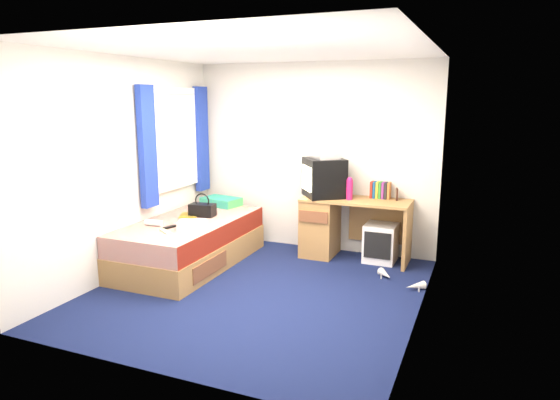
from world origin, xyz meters
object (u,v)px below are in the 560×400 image
at_px(vcr, 325,155).
at_px(aerosol_can, 344,190).
at_px(handbag, 202,209).
at_px(pillow, 221,202).
at_px(desk, 334,224).
at_px(bed, 191,242).
at_px(picture_frame, 397,194).
at_px(white_heels, 400,280).
at_px(pink_water_bottle, 350,190).
at_px(towel, 192,225).
at_px(storage_cube, 381,243).
at_px(colour_swatch_fan, 165,231).
at_px(water_bottle, 154,223).
at_px(remote_control, 170,227).
at_px(crt_tv, 324,178).
at_px(magazine, 189,215).

relative_size(vcr, aerosol_can, 2.13).
distance_m(vcr, handbag, 1.63).
xyz_separation_m(pillow, desk, (1.54, 0.11, -0.19)).
distance_m(bed, desk, 1.77).
bearing_deg(picture_frame, white_heels, -88.98).
bearing_deg(pink_water_bottle, towel, -138.57).
bearing_deg(white_heels, bed, -172.84).
relative_size(storage_cube, picture_frame, 3.31).
height_order(aerosol_can, colour_swatch_fan, aerosol_can).
distance_m(bed, water_bottle, 0.54).
bearing_deg(pink_water_bottle, white_heels, -39.17).
bearing_deg(handbag, remote_control, -99.90).
bearing_deg(water_bottle, pillow, 82.08).
bearing_deg(pink_water_bottle, vcr, 168.42).
height_order(aerosol_can, white_heels, aerosol_can).
height_order(crt_tv, picture_frame, crt_tv).
xyz_separation_m(desk, storage_cube, (0.59, 0.01, -0.17)).
relative_size(bed, storage_cube, 4.32).
relative_size(desk, crt_tv, 2.01).
height_order(storage_cube, aerosol_can, aerosol_can).
xyz_separation_m(pink_water_bottle, colour_swatch_fan, (-1.63, -1.45, -0.33)).
height_order(pillow, storage_cube, pillow).
xyz_separation_m(storage_cube, vcr, (-0.73, -0.00, 1.03)).
distance_m(picture_frame, towel, 2.45).
relative_size(crt_tv, magazine, 2.31).
distance_m(bed, pink_water_bottle, 2.00).
relative_size(bed, white_heels, 3.53).
bearing_deg(magazine, picture_frame, 21.26).
height_order(storage_cube, crt_tv, crt_tv).
relative_size(pillow, white_heels, 0.87).
xyz_separation_m(towel, colour_swatch_fan, (-0.21, -0.20, -0.04)).
bearing_deg(aerosol_can, picture_frame, 3.77).
distance_m(storage_cube, towel, 2.27).
bearing_deg(pink_water_bottle, handbag, -158.08).
bearing_deg(towel, desk, 47.30).
bearing_deg(storage_cube, aerosol_can, 171.37).
height_order(picture_frame, handbag, picture_frame).
xyz_separation_m(storage_cube, crt_tv, (-0.73, -0.01, 0.76)).
bearing_deg(picture_frame, pillow, 172.70).
relative_size(bed, aerosol_can, 11.20).
relative_size(bed, desk, 1.54).
relative_size(handbag, magazine, 1.14).
bearing_deg(white_heels, remote_control, -164.24).
bearing_deg(crt_tv, pillow, -121.24).
xyz_separation_m(pillow, water_bottle, (-0.17, -1.24, -0.02)).
bearing_deg(handbag, magazine, -169.14).
relative_size(pink_water_bottle, remote_control, 1.52).
bearing_deg(crt_tv, aerosol_can, 74.50).
height_order(towel, magazine, towel).
bearing_deg(water_bottle, storage_cube, 30.53).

